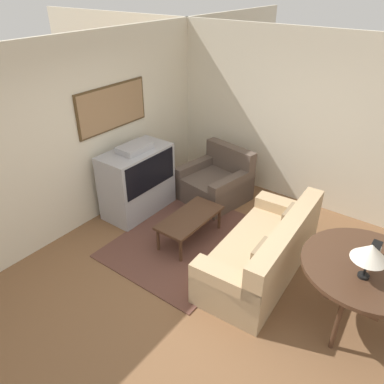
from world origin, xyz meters
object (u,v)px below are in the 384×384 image
at_px(tv, 137,181).
at_px(mantel_clock, 375,251).
at_px(armchair, 216,183).
at_px(coffee_table, 190,219).
at_px(console_table, 366,271).
at_px(couch, 264,253).
at_px(table_lamp, 371,252).

xyz_separation_m(tv, mantel_clock, (-0.10, -3.45, 0.36)).
height_order(armchair, mantel_clock, mantel_clock).
xyz_separation_m(coffee_table, console_table, (-0.12, -2.32, 0.39)).
distance_m(couch, console_table, 1.25).
bearing_deg(console_table, armchair, 64.04).
xyz_separation_m(armchair, console_table, (-1.30, -2.67, 0.46)).
height_order(coffee_table, mantel_clock, mantel_clock).
distance_m(armchair, console_table, 3.01).
xyz_separation_m(coffee_table, table_lamp, (-0.31, -2.33, 0.75)).
distance_m(armchair, table_lamp, 3.17).
bearing_deg(armchair, coffee_table, -64.01).
bearing_deg(mantel_clock, table_lamp, 179.86).
xyz_separation_m(tv, couch, (-0.12, -2.28, -0.23)).
height_order(table_lamp, mantel_clock, table_lamp).
relative_size(armchair, mantel_clock, 6.32).
xyz_separation_m(armchair, mantel_clock, (-1.15, -2.68, 0.61)).
height_order(coffee_table, table_lamp, table_lamp).
bearing_deg(couch, armchair, -131.30).
distance_m(tv, coffee_table, 1.15).
bearing_deg(console_table, table_lamp, -178.76).
relative_size(couch, armchair, 1.80).
bearing_deg(coffee_table, armchair, 16.51).
height_order(couch, mantel_clock, mantel_clock).
bearing_deg(tv, mantel_clock, -91.68).
height_order(armchair, coffee_table, armchair).
bearing_deg(console_table, couch, 83.63).
height_order(couch, console_table, couch).
distance_m(console_table, table_lamp, 0.41).
xyz_separation_m(tv, table_lamp, (-0.44, -3.45, 0.57)).
height_order(tv, couch, tv).
height_order(couch, armchair, armchair).
xyz_separation_m(couch, mantel_clock, (0.02, -1.17, 0.59)).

